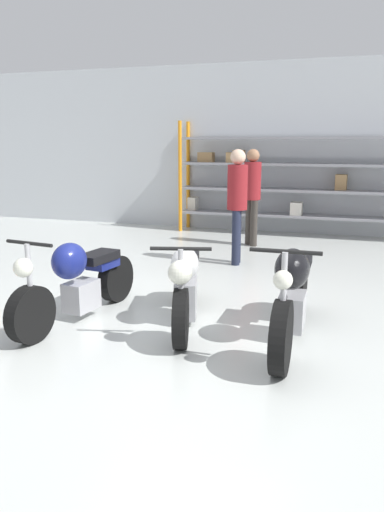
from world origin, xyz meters
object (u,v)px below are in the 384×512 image
person_browsing (237,197)px  person_near_rack (252,189)px  motorcycle_blue (77,281)px  shelving_rack (292,178)px  motorcycle_white (185,284)px  motorcycle_black (292,294)px

person_browsing → person_near_rack: 1.55m
person_browsing → person_near_rack: bearing=-94.7°
motorcycle_blue → person_near_rack: bearing=175.5°
shelving_rack → motorcycle_white: shelving_rack is taller
person_browsing → motorcycle_blue: bearing=63.7°
person_browsing → shelving_rack: bearing=-107.2°
motorcycle_black → person_near_rack: (-1.32, 4.54, 0.60)m
shelving_rack → person_browsing: shelving_rack is taller
motorcycle_white → person_browsing: bearing=167.0°
shelving_rack → motorcycle_blue: 6.26m
motorcycle_black → person_near_rack: size_ratio=1.20×
motorcycle_white → person_near_rack: 4.44m
person_browsing → person_near_rack: size_ratio=1.01×
motorcycle_white → motorcycle_black: motorcycle_black is taller
motorcycle_black → person_near_rack: 4.77m
shelving_rack → motorcycle_black: shelving_rack is taller
motorcycle_white → person_browsing: (-0.10, 2.84, 0.65)m
motorcycle_blue → person_near_rack: size_ratio=1.13×
motorcycle_blue → motorcycle_black: size_ratio=0.94×
shelving_rack → motorcycle_blue: shelving_rack is taller
motorcycle_blue → person_near_rack: (1.00, 4.66, 0.63)m
motorcycle_blue → person_browsing: bearing=168.6°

